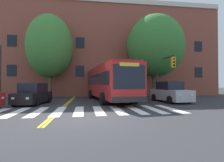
% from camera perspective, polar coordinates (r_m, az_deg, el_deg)
% --- Properties ---
extents(ground_plane, '(120.00, 120.00, 0.00)m').
position_cam_1_polar(ground_plane, '(8.52, -9.07, -11.89)').
color(ground_plane, '#303033').
extents(crosswalk, '(12.40, 4.24, 0.01)m').
position_cam_1_polar(crosswalk, '(10.86, -10.71, -9.50)').
color(crosswalk, white).
rests_on(crosswalk, ground).
extents(lane_line_yellow_inner, '(0.12, 36.00, 0.01)m').
position_cam_1_polar(lane_line_yellow_inner, '(24.84, -11.85, -4.70)').
color(lane_line_yellow_inner, gold).
rests_on(lane_line_yellow_inner, ground).
extents(lane_line_yellow_outer, '(0.12, 36.00, 0.01)m').
position_cam_1_polar(lane_line_yellow_outer, '(24.83, -11.48, -4.70)').
color(lane_line_yellow_outer, gold).
rests_on(lane_line_yellow_outer, ground).
extents(city_bus, '(4.09, 12.28, 3.29)m').
position_cam_1_polar(city_bus, '(17.31, -1.37, -0.35)').
color(city_bus, '#B22323').
rests_on(city_bus, ground).
extents(car_black_near_lane, '(2.28, 4.35, 1.68)m').
position_cam_1_polar(car_black_near_lane, '(15.44, -24.25, -4.02)').
color(car_black_near_lane, black).
rests_on(car_black_near_lane, ground).
extents(car_silver_far_lane, '(2.42, 4.55, 1.84)m').
position_cam_1_polar(car_silver_far_lane, '(16.61, 18.43, -3.63)').
color(car_silver_far_lane, '#B7BABF').
rests_on(car_silver_far_lane, ground).
extents(car_tan_behind_bus, '(2.41, 4.86, 1.71)m').
position_cam_1_polar(car_tan_behind_bus, '(27.83, -1.93, -2.71)').
color(car_tan_behind_bus, tan).
rests_on(car_tan_behind_bus, ground).
extents(traffic_light_near_corner, '(0.55, 3.56, 4.64)m').
position_cam_1_polar(traffic_light_near_corner, '(18.84, 16.52, 3.69)').
color(traffic_light_near_corner, '#28282D').
rests_on(traffic_light_near_corner, ground).
extents(street_tree_curbside_large, '(9.38, 9.40, 9.95)m').
position_cam_1_polar(street_tree_curbside_large, '(22.10, 13.89, 11.01)').
color(street_tree_curbside_large, brown).
rests_on(street_tree_curbside_large, ground).
extents(street_tree_curbside_small, '(7.22, 7.38, 9.73)m').
position_cam_1_polar(street_tree_curbside_small, '(21.96, -19.55, 10.64)').
color(street_tree_curbside_small, brown).
rests_on(street_tree_curbside_small, ground).
extents(building_facade, '(30.66, 10.00, 13.03)m').
position_cam_1_polar(building_facade, '(28.09, -1.42, 9.06)').
color(building_facade, brown).
rests_on(building_facade, ground).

